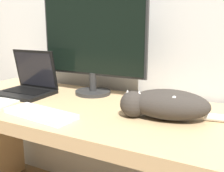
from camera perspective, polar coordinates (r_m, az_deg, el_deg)
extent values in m
cube|color=tan|center=(1.34, -6.31, -5.33)|extent=(1.70, 0.70, 0.06)
cylinder|color=#282828|center=(1.53, -4.15, -1.36)|extent=(0.21, 0.21, 0.02)
cylinder|color=#282828|center=(1.52, -4.19, 0.93)|extent=(0.04, 0.04, 0.10)
cube|color=#282828|center=(1.49, -4.24, 10.85)|extent=(0.65, 0.02, 0.44)
cube|color=black|center=(1.48, -4.46, 10.83)|extent=(0.63, 0.01, 0.42)
cube|color=black|center=(1.59, -18.47, -1.49)|extent=(0.30, 0.23, 0.02)
cube|color=black|center=(1.59, -18.14, -0.98)|extent=(0.25, 0.13, 0.00)
cube|color=black|center=(1.63, -16.36, 3.50)|extent=(0.30, 0.05, 0.23)
cube|color=black|center=(1.63, -16.48, 3.44)|extent=(0.27, 0.04, 0.20)
cube|color=white|center=(1.20, -15.32, -5.83)|extent=(0.36, 0.17, 0.02)
cube|color=#B3B3B3|center=(1.20, -15.35, -5.33)|extent=(0.33, 0.14, 0.00)
ellipsoid|color=#332D28|center=(1.13, 12.26, -3.93)|extent=(0.36, 0.23, 0.13)
ellipsoid|color=white|center=(1.12, 13.21, -2.29)|extent=(0.17, 0.15, 0.05)
sphere|color=#332D28|center=(1.14, 4.62, -3.92)|extent=(0.11, 0.11, 0.11)
cone|color=white|center=(1.13, 3.40, -1.53)|extent=(0.03, 0.03, 0.03)
cone|color=white|center=(1.12, 5.95, -1.73)|extent=(0.03, 0.03, 0.03)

